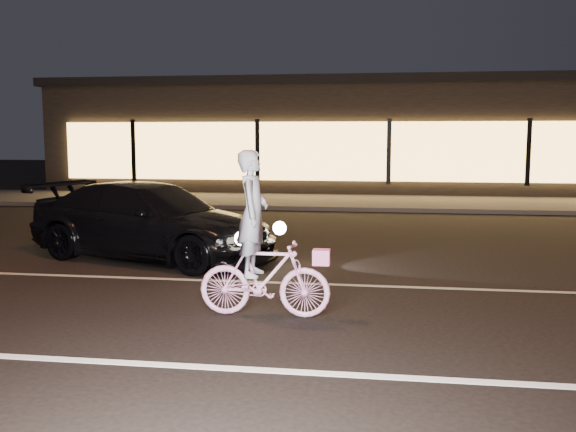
# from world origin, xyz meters

# --- Properties ---
(ground) EXTENTS (90.00, 90.00, 0.00)m
(ground) POSITION_xyz_m (0.00, 0.00, 0.00)
(ground) COLOR black
(ground) RESTS_ON ground
(lane_stripe_near) EXTENTS (60.00, 0.12, 0.01)m
(lane_stripe_near) POSITION_xyz_m (0.00, -1.50, 0.00)
(lane_stripe_near) COLOR silver
(lane_stripe_near) RESTS_ON ground
(lane_stripe_far) EXTENTS (60.00, 0.10, 0.01)m
(lane_stripe_far) POSITION_xyz_m (0.00, 2.00, 0.00)
(lane_stripe_far) COLOR gray
(lane_stripe_far) RESTS_ON ground
(sidewalk) EXTENTS (30.00, 4.00, 0.12)m
(sidewalk) POSITION_xyz_m (0.00, 13.00, 0.06)
(sidewalk) COLOR #383533
(sidewalk) RESTS_ON ground
(storefront) EXTENTS (25.40, 8.42, 4.20)m
(storefront) POSITION_xyz_m (0.00, 18.97, 2.15)
(storefront) COLOR black
(storefront) RESTS_ON ground
(cyclist) EXTENTS (1.58, 0.54, 1.98)m
(cyclist) POSITION_xyz_m (-1.61, 0.25, 0.71)
(cyclist) COLOR #D82F8F
(cyclist) RESTS_ON ground
(sedan) EXTENTS (4.94, 3.23, 1.33)m
(sedan) POSITION_xyz_m (-4.16, 3.50, 0.67)
(sedan) COLOR black
(sedan) RESTS_ON ground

